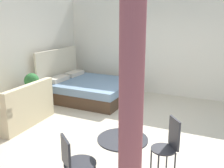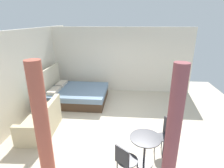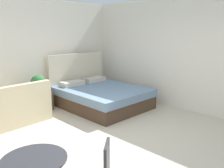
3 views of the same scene
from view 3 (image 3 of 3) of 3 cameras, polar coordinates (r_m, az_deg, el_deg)
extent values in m
cube|color=beige|center=(4.52, -0.38, -13.82)|extent=(8.49, 9.15, 0.02)
cube|color=silver|center=(6.63, -19.70, 6.79)|extent=(8.49, 0.12, 2.84)
cube|color=silver|center=(6.33, 17.62, 6.69)|extent=(0.12, 6.15, 2.84)
cube|color=#473323|center=(6.44, -2.20, -4.03)|extent=(1.85, 2.20, 0.33)
cube|color=slate|center=(6.37, -2.22, -1.77)|extent=(1.89, 2.24, 0.19)
cube|color=beige|center=(7.16, -8.27, 1.78)|extent=(1.89, 0.09, 1.36)
cube|color=beige|center=(6.71, -9.42, 0.17)|extent=(0.66, 0.33, 0.12)
cube|color=beige|center=(7.19, -4.20, 1.12)|extent=(0.66, 0.33, 0.12)
cube|color=beige|center=(5.75, -22.48, -6.59)|extent=(1.50, 0.89, 0.42)
cube|color=beige|center=(5.33, -21.27, -2.82)|extent=(1.47, 0.21, 0.50)
cube|color=beige|center=(5.96, -17.02, -2.44)|extent=(0.18, 0.83, 0.20)
cube|color=#473323|center=(6.40, -16.28, -3.95)|extent=(0.42, 0.40, 0.48)
cylinder|color=#935B3D|center=(6.25, -17.08, -1.53)|extent=(0.22, 0.22, 0.12)
sphere|color=#2D6B33|center=(6.20, -17.20, 0.42)|extent=(0.37, 0.37, 0.37)
cylinder|color=silver|center=(6.33, -15.35, -0.72)|extent=(0.13, 0.13, 0.23)
cylinder|color=#2D2D33|center=(2.73, -18.10, -16.73)|extent=(0.69, 0.69, 0.02)
cube|color=#2D2D33|center=(2.54, -1.23, -18.37)|extent=(0.24, 0.21, 0.44)
camera|label=1|loc=(2.12, -109.51, 4.04)|focal=40.95mm
camera|label=2|loc=(3.70, -91.18, 17.99)|focal=29.12mm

